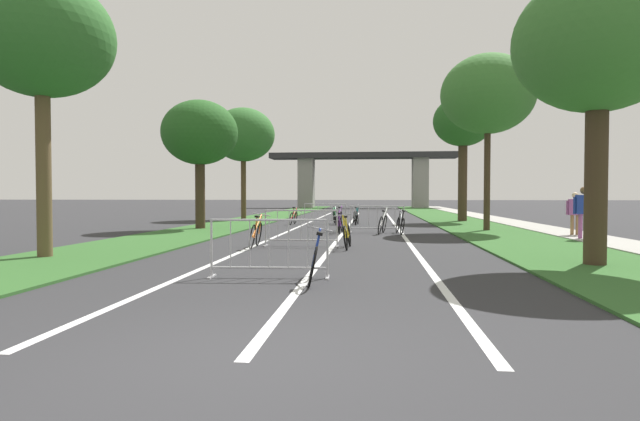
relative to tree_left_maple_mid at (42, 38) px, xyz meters
name	(u,v)px	position (x,y,z in m)	size (l,w,h in m)	color
ground_plane	(241,363)	(6.42, -6.84, -5.06)	(300.00, 300.00, 0.00)	#2B2B2D
grass_verge_left	(261,218)	(0.65, 20.26, -5.03)	(3.34, 66.26, 0.05)	#2D5B26
grass_verge_right	(450,219)	(12.18, 20.26, -5.03)	(3.34, 66.26, 0.05)	#2D5B26
sidewalk_path_right	(495,219)	(14.76, 20.26, -5.02)	(1.81, 66.26, 0.08)	#9E9B93
lane_stripe_center	(347,227)	(6.42, 12.32, -5.06)	(0.14, 38.33, 0.01)	silver
lane_stripe_right_lane	(397,227)	(8.67, 12.32, -5.06)	(0.14, 38.33, 0.01)	silver
lane_stripe_left_lane	(298,227)	(4.16, 12.32, -5.06)	(0.14, 38.33, 0.01)	silver
overpass_bridge	(363,170)	(6.42, 47.91, -0.75)	(21.07, 3.26, 6.25)	#2D2D30
tree_left_maple_mid	(42,38)	(0.00, 0.00, 0.00)	(3.24, 3.24, 6.48)	brown
tree_left_oak_near	(200,134)	(0.23, 10.21, -0.97)	(3.23, 3.23, 5.50)	#3D2D1E
tree_left_cypress_far	(243,135)	(-0.19, 19.30, 0.01)	(3.78, 3.78, 6.70)	#4C3823
tree_right_pine_near	(598,44)	(12.11, -0.14, -0.52)	(3.36, 3.36, 6.02)	#3D2D1E
tree_right_pine_far	(488,95)	(12.17, 10.28, 0.46)	(3.75, 3.75, 7.13)	#3D2D1E
tree_right_oak_mid	(463,123)	(12.47, 17.79, 0.35)	(3.24, 3.24, 6.90)	#3D2D1E
crowd_barrier_nearest	(269,249)	(5.73, -2.22, -4.54)	(2.15, 0.56, 1.05)	#ADADB2
crowd_barrier_second	(301,228)	(5.52, 3.43, -4.54)	(2.13, 0.45, 1.05)	#ADADB2
crowd_barrier_third	(377,219)	(7.74, 9.08, -4.54)	(2.13, 0.44, 1.05)	#ADADB2
crowd_barrier_fourth	(325,214)	(5.17, 14.73, -4.54)	(2.14, 0.47, 1.05)	#ADADB2
bicycle_green_0	(335,217)	(5.63, 15.10, -4.70)	(0.53, 1.63, 0.91)	black
bicycle_purple_1	(339,217)	(5.90, 14.37, -4.69)	(0.55, 1.65, 0.98)	black
bicycle_silver_2	(356,217)	(6.75, 14.29, -4.67)	(0.50, 1.66, 1.01)	black
bicycle_red_3	(293,217)	(3.63, 14.23, -4.71)	(0.48, 1.60, 0.89)	black
bicycle_teal_4	(355,217)	(6.68, 15.24, -4.71)	(0.63, 1.68, 0.92)	black
bicycle_blue_5	(314,260)	(6.58, -2.67, -4.68)	(0.46, 1.68, 0.93)	black
bicycle_black_6	(400,224)	(8.60, 8.49, -4.70)	(0.54, 1.72, 0.95)	black
bicycle_orange_7	(256,234)	(4.32, 2.93, -4.67)	(0.52, 1.69, 0.96)	black
bicycle_white_8	(383,224)	(7.94, 8.51, -4.67)	(0.62, 1.69, 1.02)	black
bicycle_yellow_9	(347,235)	(6.86, 3.01, -4.69)	(0.51, 1.75, 0.99)	black
bicycle_green_10	(337,222)	(6.13, 9.61, -4.67)	(0.45, 1.65, 1.04)	black
bicycle_purple_11	(340,224)	(6.30, 8.55, -4.71)	(0.44, 1.58, 0.97)	black
pedestrian_with_backpack	(575,210)	(14.60, 7.61, -4.10)	(0.56, 0.34, 1.57)	olive
pedestrian_waiting	(584,208)	(14.30, 6.09, -4.00)	(0.63, 0.34, 1.74)	#994C8C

